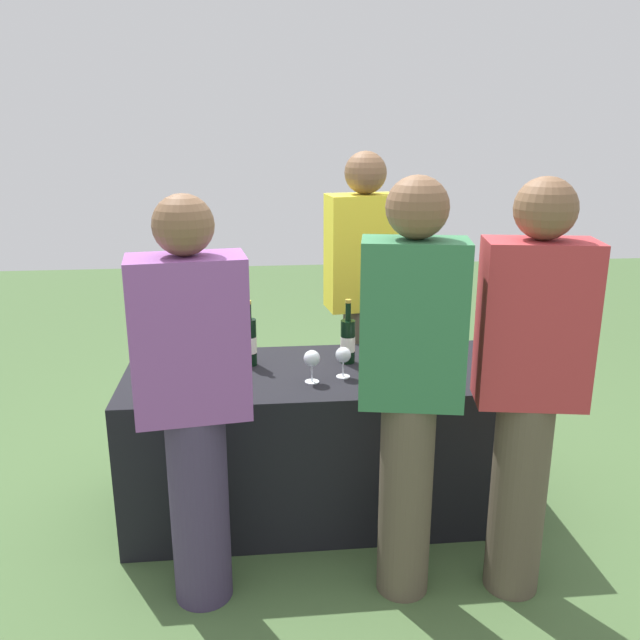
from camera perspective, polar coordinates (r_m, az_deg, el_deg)
ground_plane at (r=3.47m, az=0.00°, el=-15.74°), size 12.00×12.00×0.00m
tasting_table at (r=3.29m, az=0.00°, el=-10.34°), size 1.84×0.74×0.73m
wine_bottle_0 at (r=3.19m, az=-6.11°, el=-1.87°), size 0.07×0.07×0.32m
wine_bottle_1 at (r=3.22m, az=2.42°, el=-1.78°), size 0.07×0.07×0.32m
wine_bottle_2 at (r=3.23m, az=7.19°, el=-1.66°), size 0.07×0.07×0.33m
wine_bottle_3 at (r=3.34m, az=8.45°, el=-1.06°), size 0.07×0.07×0.34m
wine_bottle_4 at (r=3.40m, az=9.91°, el=-0.96°), size 0.07×0.07×0.31m
wine_glass_0 at (r=2.97m, az=-0.70°, el=-3.42°), size 0.08×0.08×0.15m
wine_glass_1 at (r=3.03m, az=2.02°, el=-3.11°), size 0.07×0.07×0.14m
wine_glass_2 at (r=3.08m, az=4.91°, el=-2.73°), size 0.08×0.08×0.15m
ice_bucket at (r=3.18m, az=-9.90°, el=-2.79°), size 0.21×0.21×0.17m
server_pouring at (r=3.76m, az=3.76°, el=2.33°), size 0.44×0.28×1.72m
guest_0 at (r=2.53m, az=-10.90°, el=-6.53°), size 0.45×0.28×1.63m
guest_1 at (r=2.53m, az=7.80°, el=-5.19°), size 0.42×0.28×1.69m
guest_2 at (r=2.65m, az=17.61°, el=-5.07°), size 0.43×0.29×1.68m
menu_board at (r=4.13m, az=9.09°, el=-3.17°), size 0.47×0.10×0.95m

